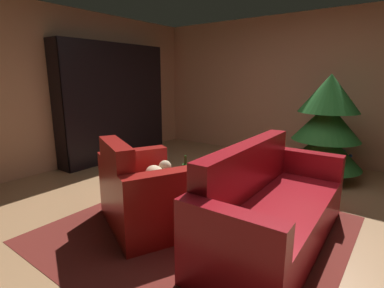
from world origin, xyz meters
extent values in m
plane|color=#AE7F55|center=(0.00, 0.00, 0.00)|extent=(7.37, 7.37, 0.00)
cube|color=tan|center=(0.00, 2.77, 1.27)|extent=(6.26, 0.06, 2.54)
cube|color=tan|center=(-3.10, 0.00, 1.27)|extent=(0.06, 5.61, 2.54)
cube|color=maroon|center=(-0.11, -0.44, 0.00)|extent=(2.58, 2.53, 0.01)
cube|color=black|center=(-2.71, 0.81, 1.02)|extent=(0.03, 2.12, 2.03)
cube|color=black|center=(-2.87, 1.86, 1.02)|extent=(0.36, 0.02, 2.03)
cube|color=black|center=(-2.87, -0.24, 1.02)|extent=(0.36, 0.03, 2.03)
cube|color=black|center=(-2.87, 0.81, 0.01)|extent=(0.33, 2.07, 0.03)
cube|color=black|center=(-2.87, 0.81, 0.35)|extent=(0.33, 2.07, 0.03)
cube|color=black|center=(-2.87, 0.81, 0.68)|extent=(0.33, 2.07, 0.02)
cube|color=black|center=(-2.87, 0.81, 1.02)|extent=(0.33, 2.07, 0.02)
cube|color=black|center=(-2.87, 0.81, 1.35)|extent=(0.33, 2.07, 0.02)
cube|color=black|center=(-2.87, 0.81, 1.69)|extent=(0.33, 2.07, 0.02)
cube|color=black|center=(-2.87, 0.81, 2.02)|extent=(0.33, 2.07, 0.03)
cube|color=black|center=(-3.01, 0.81, 0.63)|extent=(0.05, 0.86, 0.54)
cube|color=black|center=(-2.98, 0.81, 0.63)|extent=(0.03, 0.89, 0.57)
cube|color=#106D7F|center=(-2.94, 1.80, 0.14)|extent=(0.21, 0.03, 0.23)
cube|color=#8C5AA6|center=(-2.92, 1.76, 0.15)|extent=(0.24, 0.04, 0.25)
cube|color=#8A55A6|center=(-2.94, 1.71, 0.13)|extent=(0.21, 0.05, 0.22)
cube|color=#1F5386|center=(-2.95, 1.65, 0.13)|extent=(0.19, 0.03, 0.21)
cube|color=#BAA39F|center=(-2.92, 1.61, 0.16)|extent=(0.24, 0.04, 0.26)
cube|color=navy|center=(-2.91, 1.57, 0.11)|extent=(0.26, 0.03, 0.18)
cube|color=#B6A899|center=(-2.91, 1.53, 0.13)|extent=(0.25, 0.03, 0.22)
cube|color=#94478D|center=(-2.95, 1.50, 0.15)|extent=(0.18, 0.03, 0.25)
cube|color=orange|center=(-2.91, 1.79, 1.13)|extent=(0.26, 0.04, 0.19)
cube|color=#8A51A5|center=(-2.92, 1.75, 1.12)|extent=(0.23, 0.04, 0.18)
cube|color=#8F55A4|center=(-2.93, 1.70, 1.12)|extent=(0.22, 0.03, 0.19)
cube|color=#C43C1A|center=(-2.92, 1.65, 1.13)|extent=(0.25, 0.04, 0.19)
cube|color=orange|center=(-2.93, 1.61, 1.13)|extent=(0.22, 0.03, 0.21)
cube|color=gold|center=(-2.95, 1.81, 1.46)|extent=(0.18, 0.04, 0.19)
cube|color=#224891|center=(-2.95, 1.78, 1.45)|extent=(0.18, 0.03, 0.18)
cube|color=#C13431|center=(-2.91, 1.74, 1.45)|extent=(0.26, 0.04, 0.18)
cube|color=#864E95|center=(-2.91, 1.69, 1.49)|extent=(0.26, 0.04, 0.25)
cube|color=#2A4B98|center=(-2.92, 1.65, 1.49)|extent=(0.23, 0.04, 0.26)
cube|color=#273A9A|center=(-2.94, 1.60, 1.50)|extent=(0.20, 0.04, 0.28)
cube|color=#3E7946|center=(-2.94, 1.55, 1.45)|extent=(0.20, 0.05, 0.18)
cube|color=orange|center=(-2.95, 1.49, 1.45)|extent=(0.19, 0.04, 0.18)
cube|color=gold|center=(-2.92, 1.45, 1.47)|extent=(0.25, 0.03, 0.22)
cube|color=teal|center=(-2.92, 1.78, 1.78)|extent=(0.25, 0.04, 0.17)
cube|color=red|center=(-2.91, 1.74, 1.83)|extent=(0.25, 0.03, 0.27)
cube|color=navy|center=(-2.91, 1.70, 1.80)|extent=(0.26, 0.04, 0.20)
cube|color=#166F7E|center=(-2.95, 1.65, 1.80)|extent=(0.19, 0.03, 0.21)
cube|color=#144F7F|center=(-2.94, 1.61, 1.79)|extent=(0.20, 0.03, 0.19)
cube|color=maroon|center=(-0.60, -0.64, 0.22)|extent=(0.96, 0.98, 0.43)
cube|color=maroon|center=(-0.72, -0.90, 0.66)|extent=(0.71, 0.45, 0.45)
cube|color=maroon|center=(-0.20, -0.83, 0.34)|extent=(0.47, 0.74, 0.68)
cube|color=maroon|center=(-0.99, -0.45, 0.34)|extent=(0.47, 0.74, 0.68)
ellipsoid|color=#CAB18B|center=(-0.53, -0.59, 0.52)|extent=(0.33, 0.28, 0.18)
sphere|color=#CAB18B|center=(-0.51, -0.46, 0.58)|extent=(0.13, 0.13, 0.13)
cube|color=maroon|center=(0.58, -0.21, 0.20)|extent=(0.81, 1.65, 0.40)
cube|color=maroon|center=(0.28, -0.22, 0.64)|extent=(0.21, 1.63, 0.48)
cube|color=maroon|center=(0.60, -1.10, 0.33)|extent=(0.77, 0.17, 0.67)
cube|color=maroon|center=(0.56, 0.68, 0.33)|extent=(0.77, 0.17, 0.67)
cylinder|color=black|center=(0.09, -0.43, 0.20)|extent=(0.04, 0.04, 0.41)
cylinder|color=black|center=(-0.15, -0.26, 0.20)|extent=(0.04, 0.04, 0.41)
cylinder|color=black|center=(-0.15, -0.56, 0.20)|extent=(0.04, 0.04, 0.41)
cylinder|color=silver|center=(-0.07, -0.41, 0.42)|extent=(0.61, 0.61, 0.02)
cube|color=red|center=(-0.05, -0.37, 0.44)|extent=(0.16, 0.11, 0.02)
cube|color=#E3C146|center=(-0.05, -0.37, 0.46)|extent=(0.18, 0.13, 0.03)
cube|color=#D3C849|center=(-0.06, -0.36, 0.49)|extent=(0.22, 0.16, 0.03)
cube|color=red|center=(-0.06, -0.37, 0.51)|extent=(0.20, 0.13, 0.02)
cube|color=#D0C64E|center=(-0.06, -0.36, 0.54)|extent=(0.15, 0.12, 0.03)
cylinder|color=#205C1F|center=(-0.22, -0.49, 0.55)|extent=(0.06, 0.06, 0.24)
cylinder|color=#205C1F|center=(-0.22, -0.49, 0.71)|extent=(0.02, 0.02, 0.08)
cylinder|color=brown|center=(0.48, 1.89, 0.09)|extent=(0.08, 0.08, 0.18)
cone|color=#286F2B|center=(0.48, 1.89, 0.45)|extent=(1.05, 1.05, 0.53)
cone|color=#286F2B|center=(0.48, 1.89, 0.85)|extent=(0.94, 0.94, 0.53)
cone|color=#286F2B|center=(0.48, 1.89, 1.25)|extent=(0.82, 0.82, 0.53)
sphere|color=blue|center=(0.67, 2.27, 0.35)|extent=(0.08, 0.08, 0.08)
sphere|color=yellow|center=(0.29, 2.22, 0.92)|extent=(0.06, 0.06, 0.06)
sphere|color=blue|center=(0.79, 2.18, 0.33)|extent=(0.05, 0.05, 0.05)
sphere|color=yellow|center=(0.71, 2.12, 1.13)|extent=(0.05, 0.05, 0.05)
camera|label=1|loc=(1.43, -2.59, 1.48)|focal=27.55mm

